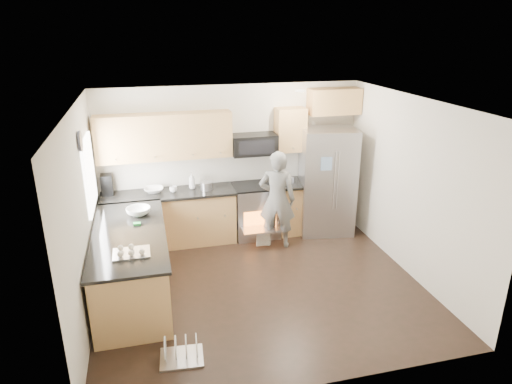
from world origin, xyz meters
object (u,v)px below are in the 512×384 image
object	(u,v)px
person	(277,200)
dish_rack	(181,353)
stove_range	(255,199)
refrigerator	(327,181)

from	to	relation	value
person	dish_rack	xyz separation A→B (m)	(-1.83, -2.45, -0.74)
stove_range	dish_rack	world-z (taller)	stove_range
person	dish_rack	world-z (taller)	person
dish_rack	person	bearing A→B (deg)	53.22
stove_range	dish_rack	xyz separation A→B (m)	(-1.59, -2.95, -0.60)
person	dish_rack	distance (m)	3.15
refrigerator	person	xyz separation A→B (m)	(-1.02, -0.36, -0.11)
stove_range	dish_rack	size ratio (longest dim) A/B	3.55
refrigerator	person	distance (m)	1.08
refrigerator	dish_rack	size ratio (longest dim) A/B	3.71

